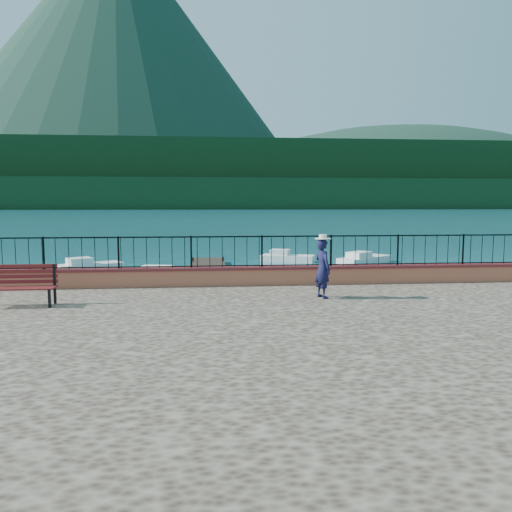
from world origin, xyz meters
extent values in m
plane|color=#19596B|center=(0.00, 0.00, 0.00)|extent=(2000.00, 2000.00, 0.00)
cube|color=#332821|center=(0.00, -6.00, 0.60)|extent=(30.00, 20.00, 1.20)
cube|color=#B65B41|center=(0.00, 3.70, 1.49)|extent=(28.00, 0.46, 0.58)
cube|color=black|center=(0.00, 3.70, 2.25)|extent=(27.00, 0.05, 0.95)
cube|color=#2D231C|center=(-2.00, 12.00, 0.15)|extent=(2.00, 16.00, 0.30)
cube|color=black|center=(0.00, 300.00, 9.00)|extent=(900.00, 60.00, 18.00)
cube|color=black|center=(0.00, 360.00, 22.00)|extent=(900.00, 120.00, 44.00)
cone|color=#142D23|center=(-120.00, 700.00, 190.00)|extent=(560.00, 560.00, 380.00)
ellipsoid|color=#142D23|center=(220.00, 560.00, 0.00)|extent=(448.00, 384.00, 180.00)
cube|color=black|center=(-6.73, 1.03, 1.43)|extent=(1.85, 0.58, 0.46)
cube|color=maroon|center=(-6.74, 1.31, 1.94)|extent=(1.84, 0.09, 0.56)
imported|color=#111234|center=(1.10, 1.41, 2.00)|extent=(0.56, 0.68, 1.61)
cylinder|color=silver|center=(1.10, 1.41, 2.87)|extent=(0.44, 0.44, 0.12)
cube|color=white|center=(-3.88, 12.06, 0.40)|extent=(4.20, 2.13, 0.80)
cube|color=silver|center=(1.24, 10.11, 0.40)|extent=(4.48, 3.02, 0.80)
cube|color=silver|center=(7.78, 18.41, 0.40)|extent=(4.06, 3.61, 0.80)
cube|color=silver|center=(-8.54, 16.49, 0.40)|extent=(3.69, 2.94, 0.80)
cube|color=silver|center=(3.13, 19.84, 0.40)|extent=(3.61, 2.38, 0.80)
camera|label=1|loc=(-1.99, -11.74, 3.78)|focal=35.00mm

